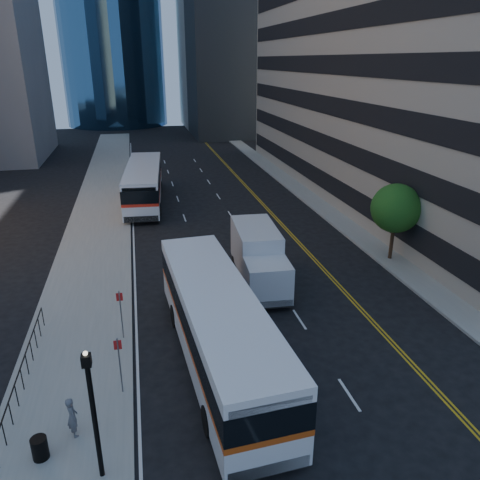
{
  "coord_description": "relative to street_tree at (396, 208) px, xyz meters",
  "views": [
    {
      "loc": [
        -7.14,
        -17.99,
        12.62
      ],
      "look_at": [
        -1.6,
        6.79,
        2.8
      ],
      "focal_mm": 35.0,
      "sensor_mm": 36.0,
      "label": 1
    }
  ],
  "objects": [
    {
      "name": "lamp_post",
      "position": [
        -18.0,
        -14.0,
        -0.92
      ],
      "size": [
        0.28,
        0.28,
        4.56
      ],
      "color": "black",
      "rests_on": "sidewalk_west"
    },
    {
      "name": "sidewalk_east",
      "position": [
        -0.0,
        17.0,
        -3.57
      ],
      "size": [
        2.0,
        90.0,
        0.15
      ],
      "primitive_type": "cube",
      "color": "gray",
      "rests_on": "ground"
    },
    {
      "name": "box_truck",
      "position": [
        -9.55,
        -1.57,
        -1.89
      ],
      "size": [
        2.8,
        7.08,
        3.33
      ],
      "rotation": [
        0.0,
        0.0,
        -0.06
      ],
      "color": "silver",
      "rests_on": "ground"
    },
    {
      "name": "bus_rear",
      "position": [
        -15.6,
        17.33,
        -1.72
      ],
      "size": [
        4.0,
        13.82,
        3.52
      ],
      "rotation": [
        0.0,
        0.0,
        -0.08
      ],
      "color": "white",
      "rests_on": "ground"
    },
    {
      "name": "ground",
      "position": [
        -9.0,
        -8.0,
        -3.64
      ],
      "size": [
        160.0,
        160.0,
        0.0
      ],
      "primitive_type": "plane",
      "color": "black",
      "rests_on": "ground"
    },
    {
      "name": "bus_front",
      "position": [
        -13.26,
        -8.69,
        -1.74
      ],
      "size": [
        3.81,
        13.68,
        3.49
      ],
      "rotation": [
        0.0,
        0.0,
        0.06
      ],
      "color": "white",
      "rests_on": "ground"
    },
    {
      "name": "trash_can",
      "position": [
        -20.03,
        -12.83,
        -3.09
      ],
      "size": [
        0.7,
        0.7,
        0.81
      ],
      "primitive_type": "cylinder",
      "rotation": [
        0.0,
        0.0,
        -0.4
      ],
      "color": "black",
      "rests_on": "sidewalk_west"
    },
    {
      "name": "sidewalk_west",
      "position": [
        -19.5,
        17.0,
        -3.57
      ],
      "size": [
        5.0,
        90.0,
        0.15
      ],
      "primitive_type": "cube",
      "color": "gray",
      "rests_on": "ground"
    },
    {
      "name": "parking_garage",
      "position": [
        16.0,
        15.0,
        8.86
      ],
      "size": [
        30.0,
        50.0,
        25.0
      ],
      "primitive_type": "cube",
      "color": "#9E9384",
      "rests_on": "ground"
    },
    {
      "name": "pedestrian",
      "position": [
        -19.04,
        -11.99,
        -2.71
      ],
      "size": [
        0.58,
        0.67,
        1.56
      ],
      "primitive_type": "imported",
      "rotation": [
        0.0,
        0.0,
        2.0
      ],
      "color": "#57585E",
      "rests_on": "sidewalk_west"
    },
    {
      "name": "street_tree",
      "position": [
        0.0,
        0.0,
        0.0
      ],
      "size": [
        3.2,
        3.2,
        5.1
      ],
      "color": "#332114",
      "rests_on": "sidewalk_east"
    }
  ]
}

